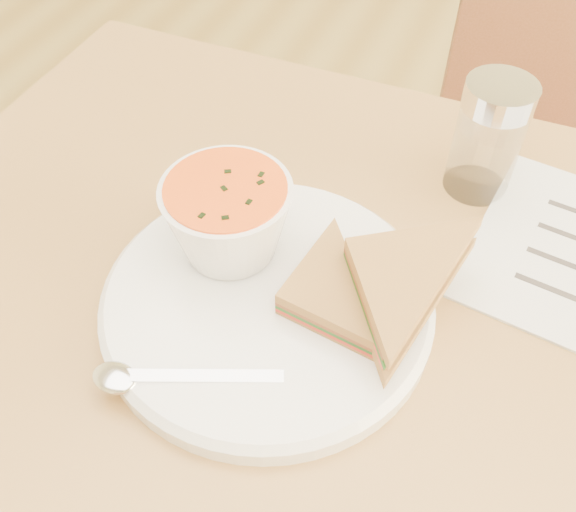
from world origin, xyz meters
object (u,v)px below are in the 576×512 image
at_px(chair_far, 561,200).
at_px(condiment_shaker, 488,139).
at_px(plate, 267,303).
at_px(soup_bowl, 229,222).

distance_m(chair_far, condiment_shaker, 0.52).
bearing_deg(condiment_shaker, plate, -120.39).
relative_size(plate, condiment_shaker, 2.35).
relative_size(chair_far, plate, 3.34).
bearing_deg(soup_bowl, chair_far, 60.67).
bearing_deg(chair_far, plate, 52.02).
height_order(plate, condiment_shaker, condiment_shaker).
height_order(plate, soup_bowl, soup_bowl).
bearing_deg(soup_bowl, plate, -34.44).
distance_m(plate, condiment_shaker, 0.26).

